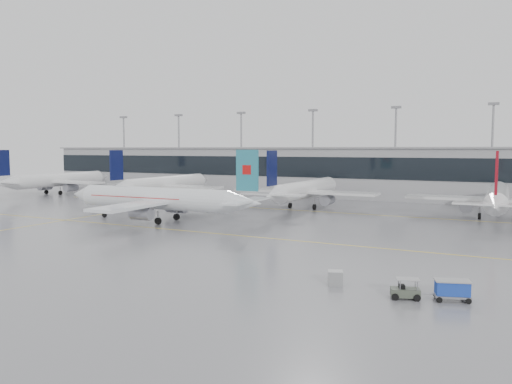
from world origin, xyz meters
The scene contains 16 objects.
ground centered at (0.00, 0.00, 0.00)m, with size 320.00×320.00×0.00m, color gray.
taxi_line_main centered at (0.00, 0.00, 0.01)m, with size 120.00×0.25×0.01m, color yellow.
taxi_line_north centered at (0.00, 30.00, 0.01)m, with size 120.00×0.25×0.01m, color yellow.
taxi_line_cross centered at (-30.00, 15.00, 0.01)m, with size 0.25×60.00×0.01m, color yellow.
terminal centered at (0.00, 62.00, 6.00)m, with size 180.00×15.00×12.00m, color #949498.
terminal_glass centered at (0.00, 54.45, 7.50)m, with size 180.00×0.20×5.00m, color black.
terminal_roof centered at (0.00, 62.00, 12.20)m, with size 182.00×16.00×0.40m, color gray.
light_masts centered at (0.00, 68.00, 13.34)m, with size 156.40×1.00×22.60m.
air_canada_jet centered at (-14.31, 5.73, 3.77)m, with size 37.39×30.14×11.86m.
parked_jet_a centered at (-70.00, 33.69, 3.71)m, with size 29.64×36.96×11.72m.
parked_jet_b centered at (-35.00, 33.69, 3.71)m, with size 29.64×36.96×11.72m.
parked_jet_c centered at (0.00, 33.69, 3.71)m, with size 29.64×36.96×11.72m.
parked_jet_d centered at (35.00, 33.69, 3.71)m, with size 29.64×36.96×11.72m.
baggage_tug centered at (29.33, -19.57, 0.58)m, with size 3.45×2.03×1.64m.
baggage_cart centered at (32.76, -18.47, 0.98)m, with size 3.02×2.25×1.67m.
gse_unit centered at (23.09, -18.25, 0.64)m, with size 1.28×1.19×1.28m, color gray.
Camera 1 is at (36.24, -59.98, 12.05)m, focal length 35.00 mm.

